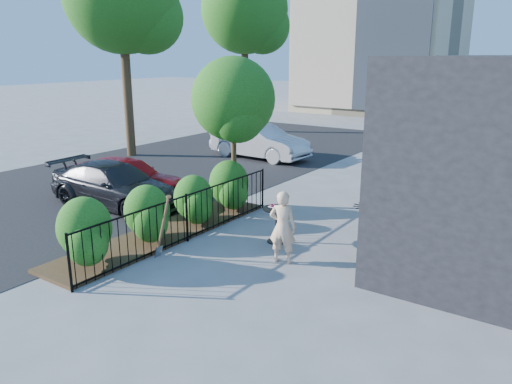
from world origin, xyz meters
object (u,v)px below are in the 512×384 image
Objects in this scene: street_tree_far at (245,15)px; car_darkgrey at (115,185)px; woman at (283,227)px; car_silver at (259,141)px; street_tree_near at (122,2)px; shovel at (162,230)px; patio_tree at (234,104)px; car_red at (126,178)px; cafe_table at (277,219)px.

car_darkgrey is (4.97, -13.04, -5.33)m from street_tree_far.
street_tree_far is 18.22m from woman.
street_tree_far is 2.00× the size of car_silver.
street_tree_near is 5.89× the size of shovel.
street_tree_near is (-7.70, 3.20, 3.15)m from patio_tree.
woman is 5.85m from car_darkgrey.
patio_tree is 0.95× the size of car_silver.
street_tree_far is at bearing 10.89° from car_red.
woman is (3.08, -2.54, -2.02)m from patio_tree.
street_tree_near is 12.32m from shovel.
car_red is at bearing 147.38° from shovel.
patio_tree is 0.98× the size of car_darkgrey.
street_tree_far is 18.09m from shovel.
street_tree_far is (0.00, 8.00, 0.00)m from street_tree_near.
street_tree_far is at bearing -67.42° from woman.
woman is at bearing -112.22° from car_red.
shovel is 10.38m from car_silver.
car_darkgrey is at bearing -178.09° from cafe_table.
shovel is at bearing -75.38° from patio_tree.
car_silver is at bearing 126.59° from cafe_table.
street_tree_near is at bearing 141.29° from shovel.
car_red is (4.72, -12.42, -5.30)m from street_tree_far.
cafe_table is at bearing -25.74° from street_tree_near.
street_tree_far reaches higher than patio_tree.
street_tree_far is 2.27× the size of car_red.
shovel is 4.18m from car_darkgrey.
cafe_table is 9.26m from car_silver.
patio_tree is 4.70× the size of cafe_table.
car_silver is at bearing 118.46° from patio_tree.
cafe_table is 0.57× the size of woman.
shovel is at bearing -124.03° from cafe_table.
car_silver is 7.62m from car_darkgrey.
patio_tree is 0.48× the size of street_tree_near.
car_silver is at bearing 29.37° from street_tree_near.
patio_tree is at bearing -22.57° from street_tree_near.
street_tree_near is 9.87× the size of cafe_table.
street_tree_near reaches higher than car_silver.
patio_tree is at bearing -148.26° from car_silver.
car_red reaches higher than car_darkgrey.
street_tree_near and street_tree_far have the same top height.
patio_tree is 1.08× the size of car_red.
car_red is at bearing 19.94° from car_darkgrey.
woman is (10.78, -13.74, -5.18)m from street_tree_far.
shovel is (0.98, -3.76, -2.15)m from patio_tree.
car_red is (-5.37, 0.44, 0.08)m from cafe_table.
street_tree_near is 5.59× the size of woman.
cafe_table is 0.21× the size of car_darkgrey.
cafe_table is at bearing -34.85° from patio_tree.
shovel is at bearing -132.52° from car_red.
woman reaches higher than car_silver.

